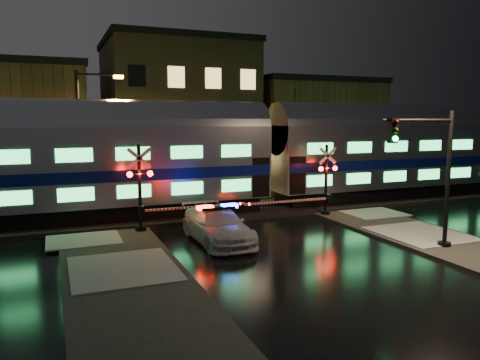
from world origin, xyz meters
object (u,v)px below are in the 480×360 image
streetlight (84,131)px  crossing_signal_right (321,188)px  police_car (218,225)px  crossing_signal_left (148,197)px  traffic_light (432,178)px

streetlight → crossing_signal_right: bearing=-30.4°
police_car → crossing_signal_left: (-2.39, 2.78, 0.95)m
crossing_signal_left → traffic_light: 12.15m
crossing_signal_left → streetlight: 7.62m
crossing_signal_left → crossing_signal_right: bearing=-0.0°
crossing_signal_left → streetlight: size_ratio=0.73×
police_car → streetlight: (-4.64, 9.48, 3.81)m
traffic_light → streetlight: bearing=117.5°
crossing_signal_left → traffic_light: (9.69, -7.22, 1.26)m
police_car → crossing_signal_right: 7.39m
crossing_signal_left → traffic_light: size_ratio=1.04×
crossing_signal_right → streetlight: streetlight is taller
police_car → traffic_light: (7.31, -4.43, 2.21)m
crossing_signal_right → streetlight: bearing=149.6°
crossing_signal_right → police_car: bearing=-157.8°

